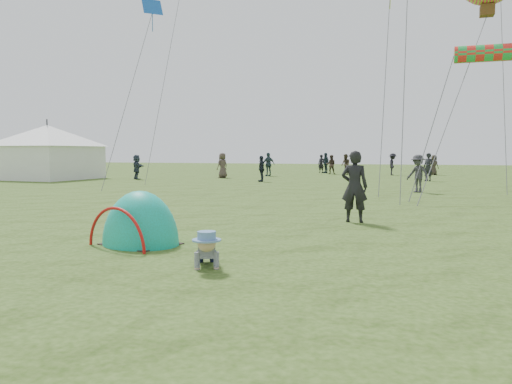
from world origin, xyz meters
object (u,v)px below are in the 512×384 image
(crawling_toddler, at_px, (207,248))
(event_marquee, at_px, (48,150))
(popup_tent, at_px, (141,244))
(standing_adult, at_px, (354,187))

(crawling_toddler, distance_m, event_marquee, 29.27)
(crawling_toddler, xyz_separation_m, event_marquee, (-20.73, 20.59, 1.64))
(crawling_toddler, bearing_deg, event_marquee, 110.91)
(crawling_toddler, xyz_separation_m, popup_tent, (-2.03, 1.40, -0.31))
(crawling_toddler, bearing_deg, standing_adult, 50.67)
(crawling_toddler, height_order, event_marquee, event_marquee)
(popup_tent, xyz_separation_m, event_marquee, (-18.71, 19.20, 1.95))
(standing_adult, height_order, event_marquee, event_marquee)
(standing_adult, distance_m, event_marquee, 26.76)
(popup_tent, height_order, standing_adult, standing_adult)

